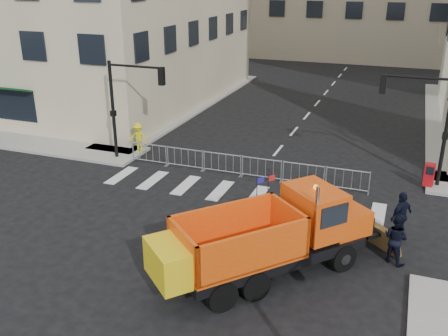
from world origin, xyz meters
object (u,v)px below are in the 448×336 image
at_px(cop_a, 335,208).
at_px(cop_b, 396,239).
at_px(newspaper_box, 429,175).
at_px(worker, 138,137).
at_px(cop_c, 401,216).
at_px(plow_truck, 266,236).

xyz_separation_m(cop_a, cop_b, (2.41, -1.97, 0.14)).
bearing_deg(newspaper_box, worker, -168.14).
bearing_deg(cop_c, cop_b, 31.77).
relative_size(plow_truck, worker, 4.83).
bearing_deg(plow_truck, worker, 89.18).
xyz_separation_m(plow_truck, cop_b, (4.03, 2.46, -0.59)).
distance_m(worker, newspaper_box, 15.31).
bearing_deg(newspaper_box, cop_a, -113.94).
height_order(cop_b, worker, cop_b).
bearing_deg(cop_c, plow_truck, -9.18).
bearing_deg(cop_c, newspaper_box, -156.28).
relative_size(cop_b, worker, 1.11).
xyz_separation_m(cop_a, cop_c, (2.50, -0.14, 0.18)).
relative_size(cop_b, newspaper_box, 1.70).
distance_m(cop_a, cop_c, 2.51).
distance_m(plow_truck, newspaper_box, 11.16).
bearing_deg(cop_c, cop_a, -58.59).
bearing_deg(cop_c, worker, -74.42).
distance_m(cop_c, newspaper_box, 5.65).
bearing_deg(cop_b, plow_truck, 61.72).
height_order(cop_b, newspaper_box, cop_b).
distance_m(plow_truck, cop_a, 4.78).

